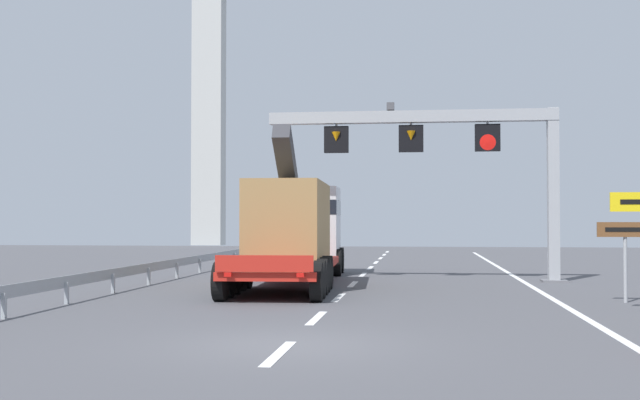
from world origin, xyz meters
TOP-DOWN VIEW (x-y plane):
  - ground at (0.00, 0.00)m, footprint 112.00×112.00m
  - lane_markings at (0.07, 18.94)m, footprint 0.20×52.48m
  - edge_line_right at (6.20, 12.00)m, footprint 0.20×63.00m
  - overhead_lane_gantry at (3.50, 15.97)m, footprint 11.06×0.90m
  - heavy_haul_truck_red at (-2.08, 14.94)m, footprint 3.56×14.15m
  - tourist_info_sign_brown at (8.03, 8.49)m, footprint 1.52×0.15m
  - guardrail_left at (-7.06, 14.44)m, footprint 0.13×32.88m
  - bridge_pylon_distant at (-17.14, 58.50)m, footprint 9.00×2.00m

SIDE VIEW (x-z plane):
  - ground at x=0.00m, z-range 0.00..0.00m
  - edge_line_right at x=6.20m, z-range 0.00..0.01m
  - lane_markings at x=0.07m, z-range 0.00..0.01m
  - guardrail_left at x=-7.06m, z-range 0.18..0.94m
  - tourist_info_sign_brown at x=8.03m, z-range 0.57..2.78m
  - heavy_haul_truck_red at x=-2.08m, z-range -0.66..4.64m
  - overhead_lane_gantry at x=3.50m, z-range 1.80..8.51m
  - bridge_pylon_distant at x=-17.14m, z-range 0.40..40.73m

